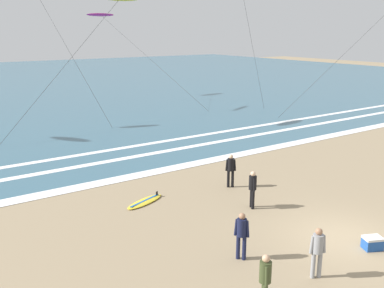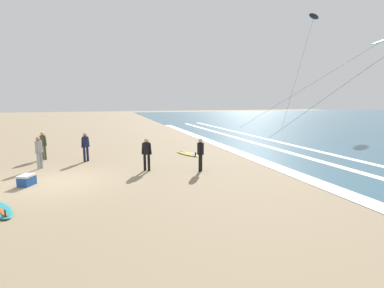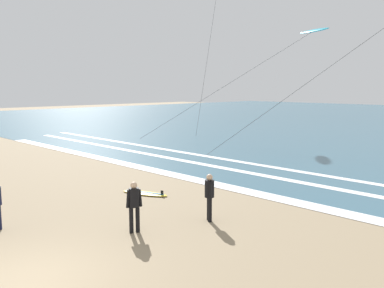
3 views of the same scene
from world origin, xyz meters
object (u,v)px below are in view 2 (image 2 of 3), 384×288
object	(u,v)px
surfer_right_near	(43,143)
cooler_box	(27,180)
kite_cyan_high_right	(381,42)
surfboard_near_water	(188,154)
kite_black_mid_center	(314,17)
surfer_left_near	(85,144)
surfer_left_far	(147,151)
surfer_foreground_main	(39,150)
surfer_background_far	(200,152)

from	to	relation	value
surfer_right_near	cooler_box	size ratio (longest dim) A/B	2.15
kite_cyan_high_right	cooler_box	bearing A→B (deg)	-73.77
surfboard_near_water	kite_black_mid_center	bearing A→B (deg)	126.03
surfer_left_near	surfer_right_near	bearing A→B (deg)	-117.63
surfer_left_far	surfboard_near_water	size ratio (longest dim) A/B	0.73
surfer_right_near	surfboard_near_water	bearing A→B (deg)	83.27
surfer_left_near	surfer_right_near	world-z (taller)	same
kite_cyan_high_right	kite_black_mid_center	distance (m)	14.33
surfer_left_near	surfer_right_near	xyz separation A→B (m)	(-1.23, -2.36, 0.00)
kite_black_mid_center	cooler_box	distance (m)	39.70
surfer_foreground_main	surfer_left_near	bearing A→B (deg)	118.25
surfer_foreground_main	surfboard_near_water	bearing A→B (deg)	99.63
surfer_foreground_main	kite_cyan_high_right	bearing A→B (deg)	100.37
kite_cyan_high_right	kite_black_mid_center	xyz separation A→B (m)	(-12.76, 2.99, 5.78)
surfer_background_far	cooler_box	distance (m)	7.44
surfer_left_near	surfer_foreground_main	world-z (taller)	same
surfer_background_far	surfer_right_near	size ratio (longest dim) A/B	1.00
kite_black_mid_center	cooler_box	world-z (taller)	kite_black_mid_center
surfer_background_far	cooler_box	world-z (taller)	surfer_background_far
surfer_foreground_main	surfer_right_near	xyz separation A→B (m)	(-2.36, -0.26, 0.00)
surfer_left_near	surfboard_near_water	xyz separation A→B (m)	(-0.25, 6.00, -0.91)
kite_cyan_high_right	cooler_box	world-z (taller)	kite_cyan_high_right
surfer_left_near	surfer_foreground_main	xyz separation A→B (m)	(1.13, -2.10, 0.00)
kite_cyan_high_right	kite_black_mid_center	size ratio (longest dim) A/B	0.88
surfboard_near_water	cooler_box	distance (m)	9.11
surfer_right_near	cooler_box	bearing A→B (deg)	3.77
kite_cyan_high_right	surfer_background_far	bearing A→B (deg)	-68.56
surfer_foreground_main	kite_cyan_high_right	world-z (taller)	kite_cyan_high_right
surfboard_near_water	cooler_box	xyz separation A→B (m)	(4.35, -8.01, 0.18)
surfer_foreground_main	surfboard_near_water	xyz separation A→B (m)	(-1.37, 8.10, -0.91)
surfer_left_near	kite_black_mid_center	xyz separation A→B (m)	(-16.71, 28.64, 13.55)
surfer_left_near	kite_cyan_high_right	size ratio (longest dim) A/B	0.12
kite_cyan_high_right	surfer_foreground_main	bearing A→B (deg)	-79.63
surfer_foreground_main	surfboard_near_water	size ratio (longest dim) A/B	0.73
kite_cyan_high_right	surfer_left_near	bearing A→B (deg)	-81.24
surfer_background_far	surfboard_near_water	xyz separation A→B (m)	(-4.25, 0.60, -0.91)
surfer_background_far	kite_cyan_high_right	xyz separation A→B (m)	(-7.95, 20.24, 7.76)
surfer_left_near	kite_black_mid_center	size ratio (longest dim) A/B	0.11
surfer_background_far	surfer_left_near	distance (m)	6.72
surfer_left_near	surfer_right_near	size ratio (longest dim) A/B	1.00
cooler_box	surfboard_near_water	bearing A→B (deg)	118.49
cooler_box	surfer_right_near	bearing A→B (deg)	-176.23
surfer_foreground_main	kite_black_mid_center	xyz separation A→B (m)	(-17.84, 30.74, 13.55)
surfer_left_near	surfer_right_near	distance (m)	2.66
surfer_left_near	surfer_foreground_main	distance (m)	2.38
surfer_left_far	kite_black_mid_center	bearing A→B (deg)	127.70
surfer_background_far	surfer_foreground_main	size ratio (longest dim) A/B	1.00
surfer_right_near	surfer_left_far	bearing A→B (deg)	50.48
surfer_right_near	cooler_box	world-z (taller)	surfer_right_near
surfboard_near_water	cooler_box	world-z (taller)	cooler_box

